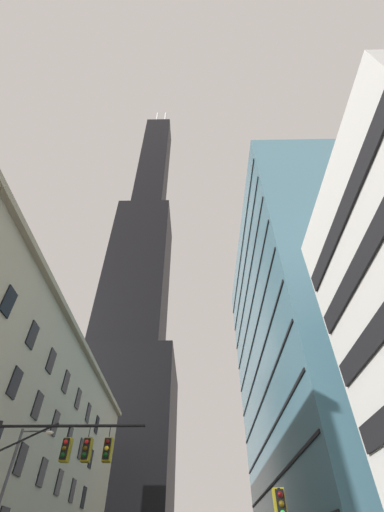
% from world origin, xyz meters
% --- Properties ---
extents(dark_skyscraper, '(28.05, 28.05, 207.35)m').
position_xyz_m(dark_skyscraper, '(-16.67, 76.43, 61.98)').
color(dark_skyscraper, black).
rests_on(dark_skyscraper, ground).
extents(glass_office_midrise, '(14.43, 36.21, 44.02)m').
position_xyz_m(glass_office_midrise, '(18.16, 27.60, 22.01)').
color(glass_office_midrise, teal).
rests_on(glass_office_midrise, ground).
extents(traffic_signal_mast, '(7.67, 0.63, 7.16)m').
position_xyz_m(traffic_signal_mast, '(-3.48, 5.63, 5.39)').
color(traffic_signal_mast, black).
rests_on(traffic_signal_mast, sidewalk_left).
extents(street_lamppost, '(2.22, 0.32, 8.43)m').
position_xyz_m(street_lamppost, '(-8.04, 11.36, 5.10)').
color(street_lamppost, '#47474C').
rests_on(street_lamppost, sidewalk_left).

